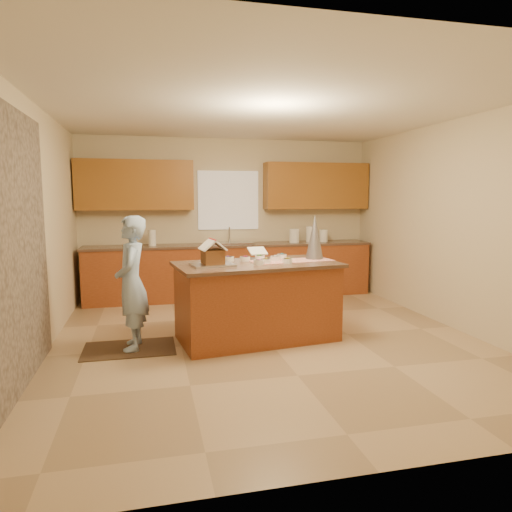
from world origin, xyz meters
name	(u,v)px	position (x,y,z in m)	size (l,w,h in m)	color
floor	(268,340)	(0.00, 0.00, 0.00)	(5.50, 5.50, 0.00)	tan
ceiling	(269,109)	(0.00, 0.00, 2.70)	(5.50, 5.50, 0.00)	silver
wall_back	(228,218)	(0.00, 2.75, 1.35)	(5.50, 5.50, 0.00)	beige
wall_front	(387,259)	(0.00, -2.75, 1.35)	(5.50, 5.50, 0.00)	beige
wall_left	(37,232)	(-2.50, 0.00, 1.35)	(5.50, 5.50, 0.00)	beige
wall_right	(456,225)	(2.50, 0.00, 1.35)	(5.50, 5.50, 0.00)	beige
stone_accent	(19,250)	(-2.48, -0.80, 1.25)	(2.50, 2.50, 0.00)	gray
window_curtain	(228,200)	(0.00, 2.72, 1.65)	(1.05, 0.03, 1.00)	white
back_counter_base	(232,272)	(0.00, 2.45, 0.44)	(4.80, 0.60, 0.88)	brown
back_counter_top	(231,245)	(0.00, 2.45, 0.90)	(4.85, 0.63, 0.04)	brown
upper_cabinet_left	(135,185)	(-1.55, 2.57, 1.90)	(1.85, 0.35, 0.80)	#9E5E21
upper_cabinet_right	(316,186)	(1.55, 2.57, 1.90)	(1.85, 0.35, 0.80)	#9E5E21
sink	(231,246)	(0.00, 2.45, 0.89)	(0.70, 0.45, 0.12)	silver
faucet	(230,235)	(0.00, 2.63, 1.06)	(0.03, 0.03, 0.28)	silver
island_base	(257,303)	(-0.11, 0.08, 0.45)	(1.83, 0.91, 0.89)	brown
island_top	(257,264)	(-0.11, 0.08, 0.91)	(1.91, 0.99, 0.04)	brown
table_runner	(292,261)	(0.34, 0.14, 0.94)	(1.01, 0.37, 0.01)	#AA1B0C
baking_tray	(213,265)	(-0.66, -0.04, 0.95)	(0.47, 0.35, 0.03)	silver
cookbook	(257,251)	(-0.01, 0.48, 1.02)	(0.22, 0.02, 0.18)	white
tinsel_tree	(315,237)	(0.66, 0.24, 1.21)	(0.22, 0.22, 0.56)	#B3B5C0
rug	(129,349)	(-1.61, 0.04, 0.01)	(1.02, 0.66, 0.01)	black
boy	(132,283)	(-1.56, 0.04, 0.76)	(0.55, 0.36, 1.50)	#99B6DA
canister_a	(294,236)	(1.12, 2.45, 1.04)	(0.17, 0.17, 0.24)	white
canister_b	(311,234)	(1.43, 2.45, 1.06)	(0.19, 0.19, 0.28)	white
canister_c	(323,236)	(1.66, 2.45, 1.03)	(0.15, 0.15, 0.22)	white
paper_towel	(152,238)	(-1.31, 2.45, 1.05)	(0.12, 0.12, 0.26)	white
gingerbread_house	(213,254)	(-0.66, -0.04, 1.07)	(0.31, 0.32, 0.29)	brown
candy_bowls	(263,259)	(-0.02, 0.17, 0.96)	(0.82, 0.57, 0.06)	white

